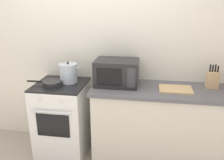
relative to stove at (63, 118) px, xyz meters
The scene contains 9 objects.
back_wall 1.09m from the stove, 29.72° to the left, with size 4.40×0.10×2.50m, color silver.
lower_cabinet_right 1.25m from the stove, ahead, with size 1.64×0.56×0.88m, color beige.
countertop_right 1.33m from the stove, ahead, with size 1.70×0.60×0.04m, color #59595E.
stove is the anchor object (origin of this frame).
stock_pot 0.59m from the stove, 40.86° to the left, with size 0.30×0.22×0.26m.
frying_pan 0.49m from the stove, 141.17° to the right, with size 0.43×0.23×0.05m.
microwave 0.91m from the stove, ahead, with size 0.50×0.37×0.30m.
cutting_board 1.43m from the stove, ahead, with size 0.36×0.26×0.02m, color tan.
knife_block 1.85m from the stove, ahead, with size 0.13×0.10×0.28m.
Camera 1 is at (0.69, -1.95, 1.88)m, focal length 38.02 mm.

